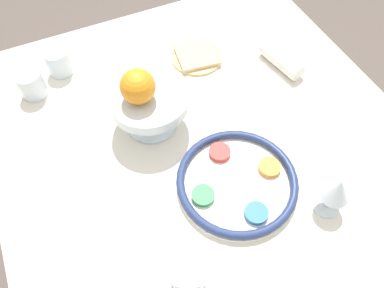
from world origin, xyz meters
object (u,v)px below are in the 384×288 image
object	(u,v)px
orange_fruit	(138,87)
napkin_roll	(282,60)
seder_plate	(237,182)
cup_far	(31,84)
cup_mid	(188,275)
wine_glass	(337,190)
bread_plate	(197,56)
fruit_stand	(149,102)
cup_near	(58,62)

from	to	relation	value
orange_fruit	napkin_roll	bearing A→B (deg)	-84.22
seder_plate	napkin_roll	size ratio (longest dim) A/B	1.89
orange_fruit	cup_far	bearing A→B (deg)	44.51
napkin_roll	cup_mid	bearing A→B (deg)	131.69
wine_glass	bread_plate	world-z (taller)	wine_glass
cup_mid	seder_plate	bearing A→B (deg)	-51.82
bread_plate	cup_mid	size ratio (longest dim) A/B	2.05
fruit_stand	cup_far	size ratio (longest dim) A/B	2.63
fruit_stand	orange_fruit	world-z (taller)	orange_fruit
cup_mid	cup_far	world-z (taller)	same
seder_plate	bread_plate	world-z (taller)	seder_plate
cup_mid	cup_far	bearing A→B (deg)	15.49
seder_plate	wine_glass	bearing A→B (deg)	-130.36
fruit_stand	cup_mid	world-z (taller)	fruit_stand
seder_plate	cup_near	xyz separation A→B (m)	(0.56, 0.29, 0.02)
napkin_roll	cup_near	world-z (taller)	cup_near
bread_plate	cup_near	bearing A→B (deg)	73.27
orange_fruit	seder_plate	bearing A→B (deg)	-151.11
seder_plate	cup_mid	distance (m)	0.26
bread_plate	napkin_roll	xyz separation A→B (m)	(-0.14, -0.21, 0.02)
orange_fruit	napkin_roll	size ratio (longest dim) A/B	0.55
napkin_roll	cup_near	bearing A→B (deg)	67.15
napkin_roll	cup_mid	distance (m)	0.69
fruit_stand	cup_far	distance (m)	0.36
orange_fruit	cup_near	size ratio (longest dim) A/B	1.10
wine_glass	napkin_roll	xyz separation A→B (m)	(0.44, -0.15, -0.06)
wine_glass	seder_plate	bearing A→B (deg)	49.64
fruit_stand	napkin_roll	world-z (taller)	fruit_stand
seder_plate	cup_mid	world-z (taller)	cup_mid
orange_fruit	cup_mid	xyz separation A→B (m)	(-0.41, 0.06, -0.12)
napkin_roll	cup_far	bearing A→B (deg)	74.09
wine_glass	cup_far	bearing A→B (deg)	40.44
bread_plate	cup_mid	world-z (taller)	cup_mid
wine_glass	cup_near	xyz separation A→B (m)	(0.70, 0.45, -0.05)
seder_plate	cup_near	world-z (taller)	cup_near
bread_plate	wine_glass	bearing A→B (deg)	-173.90
wine_glass	napkin_roll	world-z (taller)	wine_glass
wine_glass	cup_far	size ratio (longest dim) A/B	1.53
fruit_stand	napkin_roll	xyz separation A→B (m)	(0.04, -0.43, -0.06)
wine_glass	cup_near	world-z (taller)	wine_glass
seder_plate	bread_plate	xyz separation A→B (m)	(0.44, -0.10, -0.01)
seder_plate	fruit_stand	world-z (taller)	fruit_stand
seder_plate	cup_far	distance (m)	0.63
napkin_roll	cup_mid	size ratio (longest dim) A/B	2.00
wine_glass	bread_plate	xyz separation A→B (m)	(0.58, 0.06, -0.08)
orange_fruit	napkin_roll	distance (m)	0.48
fruit_stand	cup_mid	distance (m)	0.43
bread_plate	cup_near	distance (m)	0.41
seder_plate	cup_far	size ratio (longest dim) A/B	3.79
orange_fruit	bread_plate	xyz separation A→B (m)	(0.18, -0.24, -0.15)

